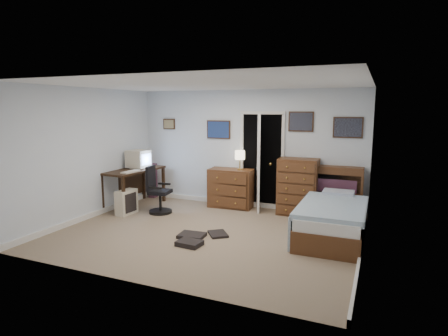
{
  "coord_description": "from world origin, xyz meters",
  "views": [
    {
      "loc": [
        2.67,
        -5.53,
        2.12
      ],
      "look_at": [
        0.19,
        0.3,
        1.1
      ],
      "focal_mm": 30.0,
      "sensor_mm": 36.0,
      "label": 1
    }
  ],
  "objects_px": {
    "computer_desk": "(131,178)",
    "office_chair": "(158,195)",
    "low_dresser": "(231,188)",
    "tall_dresser": "(298,187)",
    "bed": "(332,220)"
  },
  "relations": [
    {
      "from": "computer_desk",
      "to": "office_chair",
      "type": "distance_m",
      "value": 0.9
    },
    {
      "from": "computer_desk",
      "to": "low_dresser",
      "type": "bearing_deg",
      "value": 24.47
    },
    {
      "from": "tall_dresser",
      "to": "bed",
      "type": "distance_m",
      "value": 1.41
    },
    {
      "from": "tall_dresser",
      "to": "computer_desk",
      "type": "bearing_deg",
      "value": -168.18
    },
    {
      "from": "computer_desk",
      "to": "office_chair",
      "type": "height_order",
      "value": "office_chair"
    },
    {
      "from": "bed",
      "to": "office_chair",
      "type": "bearing_deg",
      "value": 177.35
    },
    {
      "from": "computer_desk",
      "to": "low_dresser",
      "type": "distance_m",
      "value": 2.19
    },
    {
      "from": "tall_dresser",
      "to": "bed",
      "type": "xyz_separation_m",
      "value": [
        0.81,
        -1.12,
        -0.27
      ]
    },
    {
      "from": "low_dresser",
      "to": "bed",
      "type": "relative_size",
      "value": 0.48
    },
    {
      "from": "bed",
      "to": "tall_dresser",
      "type": "bearing_deg",
      "value": 125.34
    },
    {
      "from": "low_dresser",
      "to": "tall_dresser",
      "type": "relative_size",
      "value": 0.82
    },
    {
      "from": "office_chair",
      "to": "low_dresser",
      "type": "height_order",
      "value": "office_chair"
    },
    {
      "from": "computer_desk",
      "to": "bed",
      "type": "distance_m",
      "value": 4.31
    },
    {
      "from": "bed",
      "to": "low_dresser",
      "type": "bearing_deg",
      "value": 152.63
    },
    {
      "from": "office_chair",
      "to": "computer_desk",
      "type": "bearing_deg",
      "value": 157.0
    }
  ]
}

